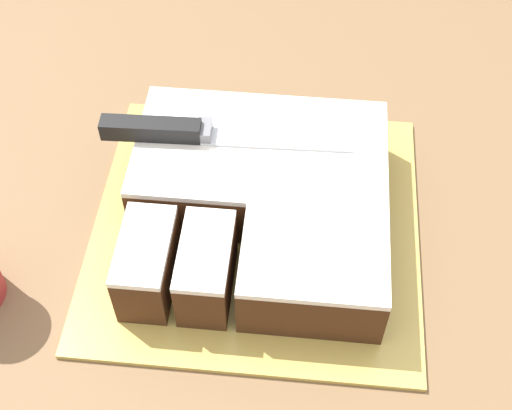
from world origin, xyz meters
name	(u,v)px	position (x,y,z in m)	size (l,w,h in m)	color
countertop	(222,349)	(0.00, 0.00, 0.45)	(1.40, 1.10, 0.89)	brown
cake_board	(256,227)	(0.06, -0.07, 0.90)	(0.37, 0.37, 0.01)	gold
cake	(260,202)	(0.07, -0.06, 0.94)	(0.28, 0.28, 0.07)	#472814
knife	(179,132)	(-0.03, -0.01, 0.98)	(0.28, 0.03, 0.02)	silver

